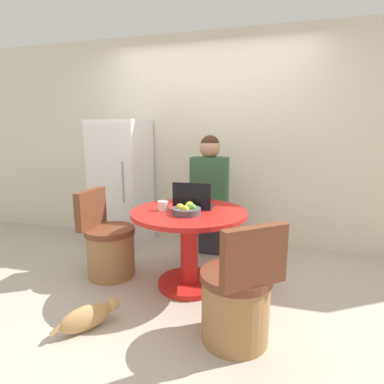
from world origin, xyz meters
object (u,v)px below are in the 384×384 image
(person_seated, at_px, (210,190))
(laptop, at_px, (193,202))
(dining_table, at_px, (189,236))
(cat, at_px, (89,317))
(fruit_bowl, at_px, (187,210))
(chair_left_side, at_px, (109,247))
(chair_near_right_corner, at_px, (237,301))
(refrigerator, at_px, (122,184))

(person_seated, xyz_separation_m, laptop, (-0.03, -0.65, 0.00))
(dining_table, relative_size, laptop, 2.94)
(laptop, height_order, cat, laptop)
(person_seated, height_order, fruit_bowl, person_seated)
(dining_table, distance_m, fruit_bowl, 0.31)
(fruit_bowl, bearing_deg, chair_left_side, 171.28)
(chair_left_side, xyz_separation_m, chair_near_right_corner, (1.34, -0.65, 0.00))
(chair_left_side, distance_m, cat, 0.88)
(dining_table, bearing_deg, cat, -123.44)
(person_seated, bearing_deg, fruit_bowl, 88.26)
(person_seated, bearing_deg, chair_near_right_corner, 108.78)
(dining_table, bearing_deg, chair_left_side, 179.88)
(chair_left_side, xyz_separation_m, cat, (0.29, -0.81, -0.19))
(chair_near_right_corner, height_order, fruit_bowl, chair_near_right_corner)
(dining_table, relative_size, fruit_bowl, 4.22)
(chair_left_side, height_order, fruit_bowl, chair_left_side)
(refrigerator, relative_size, cat, 3.68)
(fruit_bowl, distance_m, cat, 1.10)
(fruit_bowl, bearing_deg, dining_table, 96.30)
(refrigerator, distance_m, person_seated, 1.17)
(chair_left_side, distance_m, fruit_bowl, 0.97)
(laptop, relative_size, fruit_bowl, 1.44)
(chair_left_side, bearing_deg, person_seated, -49.45)
(fruit_bowl, height_order, cat, fruit_bowl)
(laptop, relative_size, cat, 0.83)
(laptop, distance_m, fruit_bowl, 0.22)
(laptop, height_order, fruit_bowl, laptop)
(laptop, bearing_deg, chair_left_side, 5.87)
(dining_table, xyz_separation_m, chair_near_right_corner, (0.51, -0.65, -0.19))
(chair_left_side, bearing_deg, laptop, -84.02)
(refrigerator, bearing_deg, chair_left_side, -71.47)
(chair_left_side, height_order, person_seated, person_seated)
(laptop, xyz_separation_m, fruit_bowl, (-0.00, -0.22, -0.02))
(chair_near_right_corner, bearing_deg, chair_left_side, -64.23)
(fruit_bowl, relative_size, cat, 0.58)
(dining_table, height_order, person_seated, person_seated)
(dining_table, distance_m, person_seated, 0.80)
(person_seated, relative_size, cat, 3.27)
(refrigerator, bearing_deg, dining_table, -37.97)
(refrigerator, xyz_separation_m, dining_table, (1.12, -0.87, -0.30))
(person_seated, bearing_deg, refrigerator, -6.53)
(person_seated, distance_m, fruit_bowl, 0.87)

